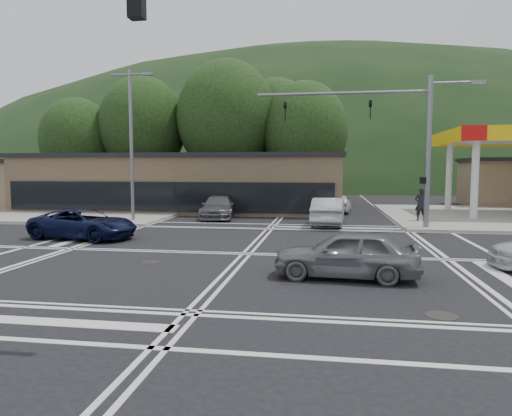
# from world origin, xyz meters

# --- Properties ---
(ground) EXTENTS (120.00, 120.00, 0.00)m
(ground) POSITION_xyz_m (0.00, 0.00, 0.00)
(ground) COLOR black
(ground) RESTS_ON ground
(sidewalk_ne) EXTENTS (16.00, 16.00, 0.15)m
(sidewalk_ne) POSITION_xyz_m (15.00, 15.00, 0.07)
(sidewalk_ne) COLOR gray
(sidewalk_ne) RESTS_ON ground
(sidewalk_nw) EXTENTS (16.00, 16.00, 0.15)m
(sidewalk_nw) POSITION_xyz_m (-15.00, 15.00, 0.07)
(sidewalk_nw) COLOR gray
(sidewalk_nw) RESTS_ON ground
(commercial_row) EXTENTS (24.00, 8.00, 4.00)m
(commercial_row) POSITION_xyz_m (-8.00, 17.00, 2.00)
(commercial_row) COLOR brown
(commercial_row) RESTS_ON ground
(hill_north) EXTENTS (252.00, 126.00, 140.00)m
(hill_north) POSITION_xyz_m (0.00, 90.00, 0.00)
(hill_north) COLOR black
(hill_north) RESTS_ON ground
(tree_n_a) EXTENTS (8.00, 8.00, 11.75)m
(tree_n_a) POSITION_xyz_m (-14.00, 24.00, 7.14)
(tree_n_a) COLOR #382619
(tree_n_a) RESTS_ON ground
(tree_n_b) EXTENTS (9.00, 9.00, 12.98)m
(tree_n_b) POSITION_xyz_m (-6.00, 24.00, 7.79)
(tree_n_b) COLOR #382619
(tree_n_b) RESTS_ON ground
(tree_n_c) EXTENTS (7.60, 7.60, 10.87)m
(tree_n_c) POSITION_xyz_m (1.00, 24.00, 6.49)
(tree_n_c) COLOR #382619
(tree_n_c) RESTS_ON ground
(tree_n_d) EXTENTS (6.80, 6.80, 9.76)m
(tree_n_d) POSITION_xyz_m (-20.00, 23.00, 5.84)
(tree_n_d) COLOR #382619
(tree_n_d) RESTS_ON ground
(tree_n_e) EXTENTS (8.40, 8.40, 11.98)m
(tree_n_e) POSITION_xyz_m (-2.00, 28.00, 7.14)
(tree_n_e) COLOR #382619
(tree_n_e) RESTS_ON ground
(streetlight_nw) EXTENTS (2.50, 0.25, 9.00)m
(streetlight_nw) POSITION_xyz_m (-8.44, 9.00, 5.05)
(streetlight_nw) COLOR slate
(streetlight_nw) RESTS_ON ground
(signal_mast_ne) EXTENTS (11.65, 0.30, 8.00)m
(signal_mast_ne) POSITION_xyz_m (6.95, 8.20, 5.07)
(signal_mast_ne) COLOR slate
(signal_mast_ne) RESTS_ON ground
(car_blue_west) EXTENTS (5.26, 3.06, 1.38)m
(car_blue_west) POSITION_xyz_m (-8.05, 2.56, 0.69)
(car_blue_west) COLOR black
(car_blue_west) RESTS_ON ground
(car_grey_center) EXTENTS (4.35, 1.99, 1.44)m
(car_grey_center) POSITION_xyz_m (3.55, -3.27, 0.72)
(car_grey_center) COLOR slate
(car_grey_center) RESTS_ON ground
(car_queue_a) EXTENTS (1.96, 4.88, 1.58)m
(car_queue_a) POSITION_xyz_m (3.09, 9.24, 0.79)
(car_queue_a) COLOR #A9ADB1
(car_queue_a) RESTS_ON ground
(car_queue_b) EXTENTS (1.97, 4.09, 1.35)m
(car_queue_b) POSITION_xyz_m (3.94, 16.86, 0.67)
(car_queue_b) COLOR white
(car_queue_b) RESTS_ON ground
(car_northbound) EXTENTS (2.64, 5.19, 1.44)m
(car_northbound) POSITION_xyz_m (-3.92, 11.85, 0.72)
(car_northbound) COLOR #5A5C5F
(car_northbound) RESTS_ON ground
(pedestrian) EXTENTS (0.72, 0.49, 1.93)m
(pedestrian) POSITION_xyz_m (8.50, 11.20, 1.12)
(pedestrian) COLOR black
(pedestrian) RESTS_ON sidewalk_ne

